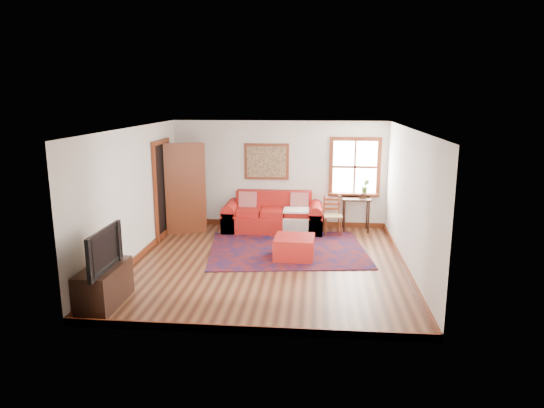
# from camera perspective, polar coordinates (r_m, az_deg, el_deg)

# --- Properties ---
(ground) EXTENTS (5.50, 5.50, 0.00)m
(ground) POSITION_cam_1_polar(r_m,az_deg,el_deg) (9.08, -0.51, -7.06)
(ground) COLOR #3F1D11
(ground) RESTS_ON ground
(room_envelope) EXTENTS (5.04, 5.54, 2.52)m
(room_envelope) POSITION_cam_1_polar(r_m,az_deg,el_deg) (8.68, -0.52, 3.30)
(room_envelope) COLOR silver
(room_envelope) RESTS_ON ground
(window) EXTENTS (1.18, 0.20, 1.38)m
(window) POSITION_cam_1_polar(r_m,az_deg,el_deg) (11.38, 9.85, 3.62)
(window) COLOR white
(window) RESTS_ON ground
(doorway) EXTENTS (0.89, 1.08, 2.14)m
(doorway) POSITION_cam_1_polar(r_m,az_deg,el_deg) (10.92, -11.16, 1.89)
(doorway) COLOR black
(doorway) RESTS_ON ground
(framed_artwork) EXTENTS (1.05, 0.07, 0.85)m
(framed_artwork) POSITION_cam_1_polar(r_m,az_deg,el_deg) (11.38, -0.65, 5.01)
(framed_artwork) COLOR maroon
(framed_artwork) RESTS_ON ground
(persian_rug) EXTENTS (3.40, 2.86, 0.02)m
(persian_rug) POSITION_cam_1_polar(r_m,az_deg,el_deg) (9.87, 1.84, -5.36)
(persian_rug) COLOR #5D120D
(persian_rug) RESTS_ON ground
(red_leather_sofa) EXTENTS (2.27, 0.94, 0.89)m
(red_leather_sofa) POSITION_cam_1_polar(r_m,az_deg,el_deg) (11.20, 0.16, -1.66)
(red_leather_sofa) COLOR #AD1B16
(red_leather_sofa) RESTS_ON ground
(red_ottoman) EXTENTS (0.78, 0.78, 0.42)m
(red_ottoman) POSITION_cam_1_polar(r_m,az_deg,el_deg) (9.33, 2.64, -5.14)
(red_ottoman) COLOR #AD1B16
(red_ottoman) RESTS_ON ground
(side_table) EXTENTS (0.65, 0.48, 0.77)m
(side_table) POSITION_cam_1_polar(r_m,az_deg,el_deg) (11.28, 9.89, 0.10)
(side_table) COLOR black
(side_table) RESTS_ON ground
(ladder_back_chair) EXTENTS (0.44, 0.42, 0.86)m
(ladder_back_chair) POSITION_cam_1_polar(r_m,az_deg,el_deg) (10.97, 7.10, -1.16)
(ladder_back_chair) COLOR tan
(ladder_back_chair) RESTS_ON ground
(media_cabinet) EXTENTS (0.49, 1.08, 0.60)m
(media_cabinet) POSITION_cam_1_polar(r_m,az_deg,el_deg) (7.71, -19.15, -9.07)
(media_cabinet) COLOR black
(media_cabinet) RESTS_ON ground
(television) EXTENTS (0.14, 1.08, 0.62)m
(television) POSITION_cam_1_polar(r_m,az_deg,el_deg) (7.37, -19.83, -5.09)
(television) COLOR black
(television) RESTS_ON media_cabinet
(candle_hurricane) EXTENTS (0.12, 0.12, 0.18)m
(candle_hurricane) POSITION_cam_1_polar(r_m,az_deg,el_deg) (7.87, -17.94, -5.57)
(candle_hurricane) COLOR silver
(candle_hurricane) RESTS_ON media_cabinet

